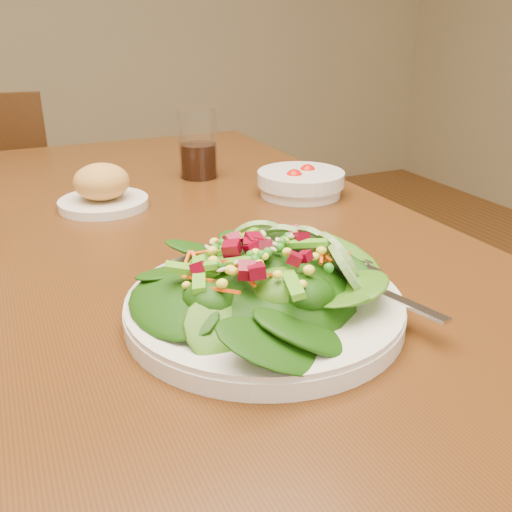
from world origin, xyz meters
The scene contains 5 objects.
dining_table centered at (0.00, 0.00, 0.65)m, with size 0.90×1.40×0.75m.
salad_plate centered at (0.10, -0.25, 0.78)m, with size 0.29×0.29×0.08m.
bread_plate centered at (0.01, 0.19, 0.78)m, with size 0.14×0.14×0.07m.
tomato_bowl centered at (0.33, 0.12, 0.77)m, with size 0.15×0.15×0.05m.
drinking_glass centered at (0.21, 0.30, 0.80)m, with size 0.07×0.07×0.13m.
Camera 1 is at (-0.14, -0.71, 1.04)m, focal length 40.00 mm.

